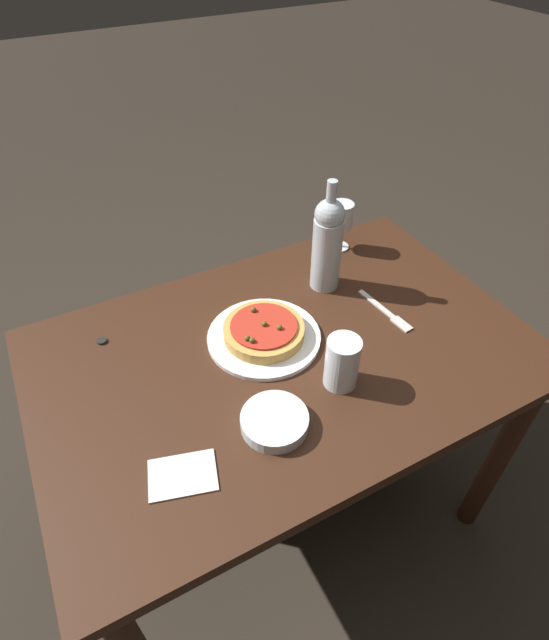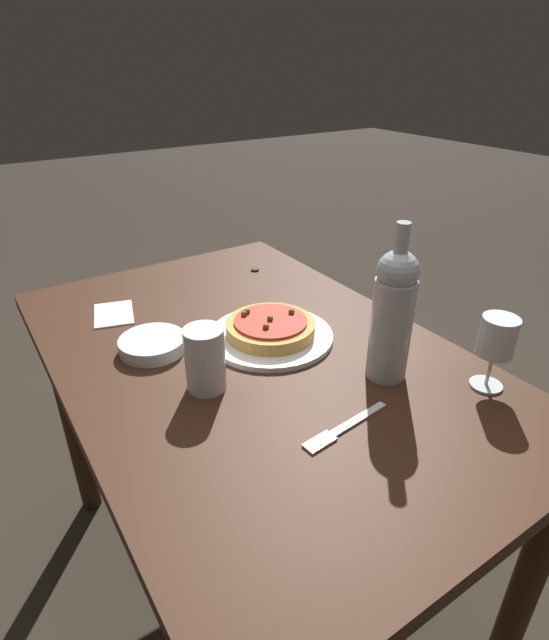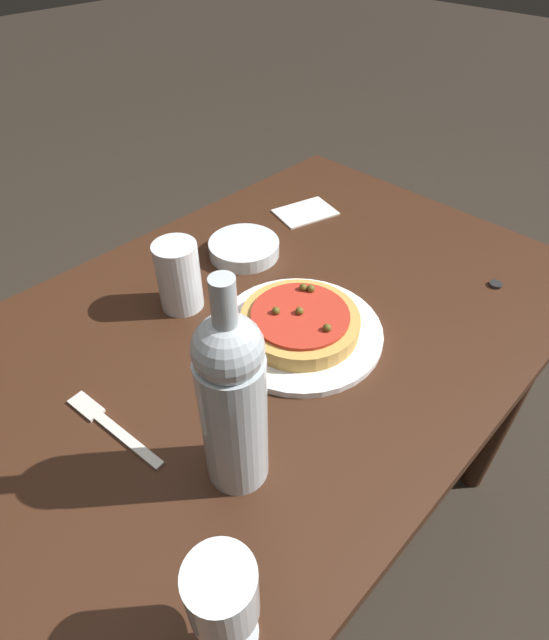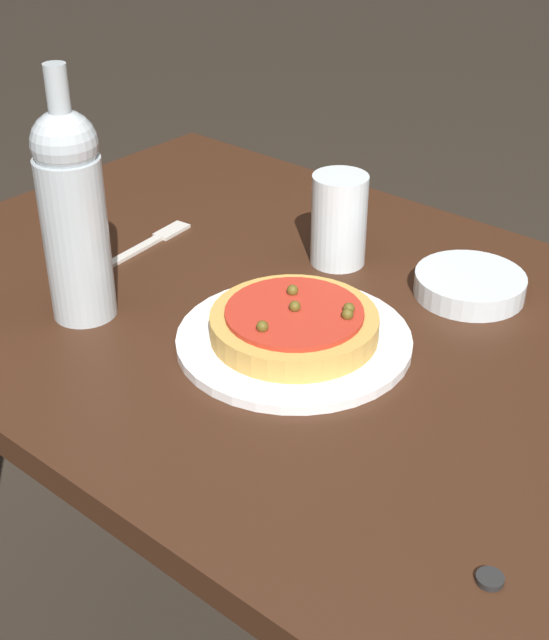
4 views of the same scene
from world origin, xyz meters
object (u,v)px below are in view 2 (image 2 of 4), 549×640
at_px(fork, 342,429).
at_px(water_cup, 205,359).
at_px(dining_table, 255,393).
at_px(dinner_plate, 271,336).
at_px(side_bowl, 153,344).
at_px(pizza, 271,327).
at_px(wine_glass, 497,339).
at_px(bottle_cap, 255,269).
at_px(wine_bottle, 393,313).

bearing_deg(fork, water_cup, -66.12).
xyz_separation_m(dining_table, fork, (-0.30, 0.01, 0.11)).
height_order(dinner_plate, side_bowl, side_bowl).
relative_size(dining_table, side_bowl, 8.29).
relative_size(pizza, wine_glass, 1.33).
xyz_separation_m(dining_table, side_bowl, (0.12, 0.18, 0.13)).
xyz_separation_m(dining_table, pizza, (0.03, -0.06, 0.14)).
bearing_deg(water_cup, wine_glass, -122.93).
distance_m(pizza, bottle_cap, 0.40).
bearing_deg(dining_table, wine_bottle, -141.28).
distance_m(wine_bottle, water_cup, 0.36).
height_order(dining_table, wine_glass, wine_glass).
relative_size(wine_glass, fork, 0.79).
height_order(side_bowl, fork, side_bowl).
bearing_deg(pizza, bottle_cap, -26.28).
distance_m(dining_table, fork, 0.32).
xyz_separation_m(dinner_plate, fork, (-0.33, 0.07, -0.00)).
height_order(dining_table, dinner_plate, dinner_plate).
relative_size(wine_glass, bottle_cap, 6.24).
bearing_deg(pizza, water_cup, 113.71).
bearing_deg(bottle_cap, fork, 160.45).
xyz_separation_m(dining_table, wine_bottle, (-0.22, -0.18, 0.25)).
height_order(dinner_plate, pizza, pizza).
relative_size(dining_table, dinner_plate, 4.24).
bearing_deg(fork, bottle_cap, -115.48).
xyz_separation_m(pizza, side_bowl, (0.10, 0.24, -0.01)).
bearing_deg(pizza, dinner_plate, -153.00).
xyz_separation_m(dinner_plate, side_bowl, (0.10, 0.24, 0.01)).
height_order(wine_glass, bottle_cap, wine_glass).
bearing_deg(water_cup, side_bowl, 11.17).
bearing_deg(wine_glass, dining_table, 41.08).
xyz_separation_m(dinner_plate, bottle_cap, (0.36, -0.18, -0.00)).
distance_m(water_cup, side_bowl, 0.20).
bearing_deg(water_cup, wine_bottle, -116.21).
bearing_deg(side_bowl, fork, -157.80).
bearing_deg(wine_glass, dinner_plate, 33.05).
bearing_deg(dinner_plate, fork, 168.46).
distance_m(side_bowl, bottle_cap, 0.49).
height_order(wine_glass, water_cup, wine_glass).
bearing_deg(dinner_plate, pizza, 27.00).
height_order(pizza, wine_bottle, wine_bottle).
bearing_deg(wine_bottle, water_cup, 63.79).
distance_m(side_bowl, fork, 0.46).
distance_m(wine_bottle, fork, 0.24).
relative_size(dining_table, fork, 6.27).
relative_size(wine_bottle, water_cup, 2.46).
distance_m(pizza, wine_bottle, 0.29).
height_order(water_cup, fork, water_cup).
bearing_deg(dining_table, fork, 178.86).
relative_size(dining_table, wine_glass, 7.96).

